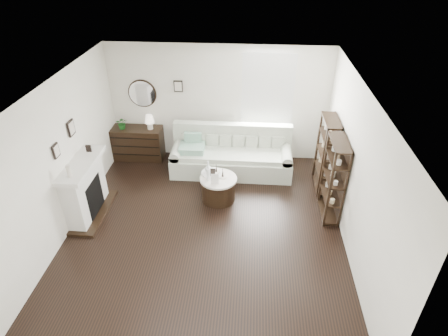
# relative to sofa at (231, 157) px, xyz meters

# --- Properties ---
(room) EXTENTS (5.50, 5.50, 5.50)m
(room) POSITION_rel_sofa_xyz_m (0.38, 0.62, 1.25)
(room) COLOR black
(room) RESTS_ON ground
(fireplace) EXTENTS (0.50, 1.40, 1.84)m
(fireplace) POSITION_rel_sofa_xyz_m (-2.67, -1.78, 0.19)
(fireplace) COLOR white
(fireplace) RESTS_ON ground
(shelf_unit_far) EXTENTS (0.30, 0.80, 1.60)m
(shelf_unit_far) POSITION_rel_sofa_xyz_m (1.98, -0.53, 0.46)
(shelf_unit_far) COLOR black
(shelf_unit_far) RESTS_ON ground
(shelf_unit_near) EXTENTS (0.30, 0.80, 1.60)m
(shelf_unit_near) POSITION_rel_sofa_xyz_m (1.98, -1.43, 0.46)
(shelf_unit_near) COLOR black
(shelf_unit_near) RESTS_ON ground
(sofa) EXTENTS (2.69, 0.93, 1.04)m
(sofa) POSITION_rel_sofa_xyz_m (0.00, 0.00, 0.00)
(sofa) COLOR #ABB3A0
(sofa) RESTS_ON ground
(quilt) EXTENTS (0.56, 0.46, 0.14)m
(quilt) POSITION_rel_sofa_xyz_m (-0.88, -0.13, 0.26)
(quilt) COLOR #289466
(quilt) RESTS_ON sofa
(suitcase) EXTENTS (0.59, 0.34, 0.37)m
(suitcase) POSITION_rel_sofa_xyz_m (0.98, -0.01, -0.16)
(suitcase) COLOR brown
(suitcase) RESTS_ON ground
(dresser) EXTENTS (1.18, 0.51, 0.79)m
(dresser) POSITION_rel_sofa_xyz_m (-2.27, 0.39, 0.05)
(dresser) COLOR black
(dresser) RESTS_ON ground
(table_lamp) EXTENTS (0.28, 0.28, 0.35)m
(table_lamp) POSITION_rel_sofa_xyz_m (-1.93, 0.39, 0.62)
(table_lamp) COLOR beige
(table_lamp) RESTS_ON dresser
(potted_plant) EXTENTS (0.30, 0.27, 0.29)m
(potted_plant) POSITION_rel_sofa_xyz_m (-2.57, 0.34, 0.59)
(potted_plant) COLOR #175018
(potted_plant) RESTS_ON dresser
(drum_table) EXTENTS (0.75, 0.75, 0.52)m
(drum_table) POSITION_rel_sofa_xyz_m (-0.20, -1.14, -0.08)
(drum_table) COLOR black
(drum_table) RESTS_ON ground
(pedestal_table) EXTENTS (0.44, 0.44, 0.53)m
(pedestal_table) POSITION_rel_sofa_xyz_m (-0.34, -0.97, 0.14)
(pedestal_table) COLOR white
(pedestal_table) RESTS_ON ground
(eiffel_drum) EXTENTS (0.12, 0.12, 0.17)m
(eiffel_drum) POSITION_rel_sofa_xyz_m (-0.11, -1.09, 0.26)
(eiffel_drum) COLOR black
(eiffel_drum) RESTS_ON drum_table
(bottle_drum) EXTENTS (0.08, 0.08, 0.33)m
(bottle_drum) POSITION_rel_sofa_xyz_m (-0.38, -1.22, 0.34)
(bottle_drum) COLOR silver
(bottle_drum) RESTS_ON drum_table
(card_frame_drum) EXTENTS (0.16, 0.07, 0.20)m
(card_frame_drum) POSITION_rel_sofa_xyz_m (-0.25, -1.33, 0.27)
(card_frame_drum) COLOR silver
(card_frame_drum) RESTS_ON drum_table
(eiffel_ped) EXTENTS (0.11, 0.11, 0.16)m
(eiffel_ped) POSITION_rel_sofa_xyz_m (-0.26, -0.94, 0.27)
(eiffel_ped) COLOR black
(eiffel_ped) RESTS_ON pedestal_table
(flask_ped) EXTENTS (0.14, 0.14, 0.25)m
(flask_ped) POSITION_rel_sofa_xyz_m (-0.42, -0.95, 0.32)
(flask_ped) COLOR silver
(flask_ped) RESTS_ON pedestal_table
(card_frame_ped) EXTENTS (0.12, 0.06, 0.16)m
(card_frame_ped) POSITION_rel_sofa_xyz_m (-0.32, -1.09, 0.27)
(card_frame_ped) COLOR black
(card_frame_ped) RESTS_ON pedestal_table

